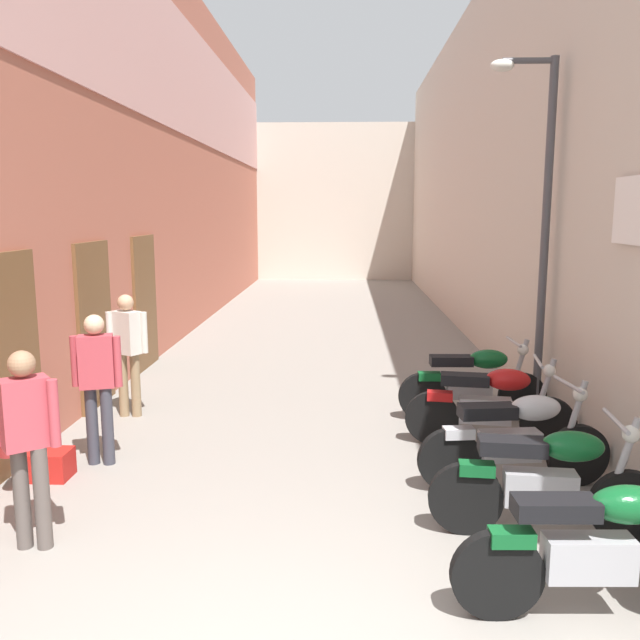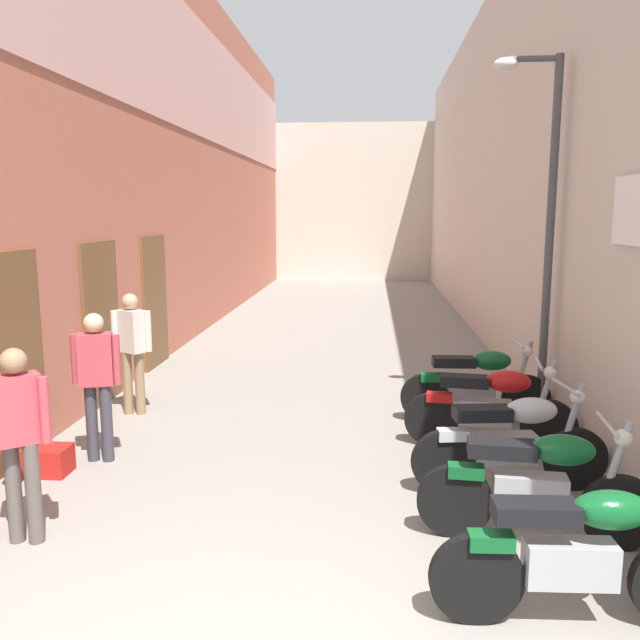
{
  "view_description": "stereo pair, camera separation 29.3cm",
  "coord_description": "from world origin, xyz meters",
  "px_view_note": "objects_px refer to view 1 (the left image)",
  "views": [
    {
      "loc": [
        0.39,
        -2.82,
        2.59
      ],
      "look_at": [
        0.11,
        4.56,
        1.36
      ],
      "focal_mm": 36.62,
      "sensor_mm": 36.0,
      "label": 1
    },
    {
      "loc": [
        0.69,
        -2.81,
        2.59
      ],
      "look_at": [
        0.11,
        4.56,
        1.36
      ],
      "focal_mm": 36.62,
      "sensor_mm": 36.0,
      "label": 2
    }
  ],
  "objects_px": {
    "motorcycle_nearest": "(599,546)",
    "street_lamp": "(538,213)",
    "motorcycle_fourth": "(491,404)",
    "plastic_crate": "(48,464)",
    "motorcycle_second": "(548,479)",
    "pedestrian_further_down": "(128,346)",
    "pedestrian_by_doorway": "(27,435)",
    "pedestrian_mid_alley": "(97,378)",
    "umbrella_leaning": "(4,427)",
    "motorcycle_third": "(516,437)",
    "motorcycle_fifth": "(474,381)"
  },
  "relations": [
    {
      "from": "motorcycle_third",
      "to": "umbrella_leaning",
      "type": "relative_size",
      "value": 1.91
    },
    {
      "from": "pedestrian_by_doorway",
      "to": "pedestrian_mid_alley",
      "type": "height_order",
      "value": "same"
    },
    {
      "from": "motorcycle_second",
      "to": "motorcycle_fourth",
      "type": "xyz_separation_m",
      "value": [
        -0.0,
        2.06,
        0.0
      ]
    },
    {
      "from": "plastic_crate",
      "to": "pedestrian_further_down",
      "type": "bearing_deg",
      "value": 85.13
    },
    {
      "from": "motorcycle_second",
      "to": "motorcycle_nearest",
      "type": "bearing_deg",
      "value": -90.0
    },
    {
      "from": "motorcycle_second",
      "to": "umbrella_leaning",
      "type": "height_order",
      "value": "motorcycle_second"
    },
    {
      "from": "motorcycle_second",
      "to": "motorcycle_fifth",
      "type": "bearing_deg",
      "value": 90.0
    },
    {
      "from": "motorcycle_nearest",
      "to": "motorcycle_fourth",
      "type": "bearing_deg",
      "value": 90.0
    },
    {
      "from": "pedestrian_mid_alley",
      "to": "pedestrian_further_down",
      "type": "height_order",
      "value": "same"
    },
    {
      "from": "umbrella_leaning",
      "to": "street_lamp",
      "type": "bearing_deg",
      "value": 25.02
    },
    {
      "from": "motorcycle_third",
      "to": "motorcycle_fifth",
      "type": "bearing_deg",
      "value": 90.0
    },
    {
      "from": "pedestrian_mid_alley",
      "to": "umbrella_leaning",
      "type": "bearing_deg",
      "value": -121.86
    },
    {
      "from": "motorcycle_nearest",
      "to": "pedestrian_further_down",
      "type": "bearing_deg",
      "value": 137.03
    },
    {
      "from": "pedestrian_by_doorway",
      "to": "motorcycle_second",
      "type": "bearing_deg",
      "value": 4.21
    },
    {
      "from": "pedestrian_by_doorway",
      "to": "street_lamp",
      "type": "xyz_separation_m",
      "value": [
        4.72,
        3.36,
        1.65
      ]
    },
    {
      "from": "pedestrian_mid_alley",
      "to": "pedestrian_further_down",
      "type": "xyz_separation_m",
      "value": [
        -0.22,
        1.6,
        0.0
      ]
    },
    {
      "from": "street_lamp",
      "to": "plastic_crate",
      "type": "bearing_deg",
      "value": -158.69
    },
    {
      "from": "motorcycle_second",
      "to": "motorcycle_fourth",
      "type": "height_order",
      "value": "same"
    },
    {
      "from": "motorcycle_third",
      "to": "plastic_crate",
      "type": "height_order",
      "value": "motorcycle_third"
    },
    {
      "from": "motorcycle_nearest",
      "to": "pedestrian_by_doorway",
      "type": "bearing_deg",
      "value": 169.46
    },
    {
      "from": "motorcycle_fifth",
      "to": "umbrella_leaning",
      "type": "distance_m",
      "value": 5.28
    },
    {
      "from": "motorcycle_fourth",
      "to": "plastic_crate",
      "type": "xyz_separation_m",
      "value": [
        -4.52,
        -1.03,
        -0.36
      ]
    },
    {
      "from": "motorcycle_fifth",
      "to": "motorcycle_nearest",
      "type": "bearing_deg",
      "value": -90.0
    },
    {
      "from": "motorcycle_fourth",
      "to": "pedestrian_further_down",
      "type": "height_order",
      "value": "pedestrian_further_down"
    },
    {
      "from": "plastic_crate",
      "to": "umbrella_leaning",
      "type": "bearing_deg",
      "value": -107.15
    },
    {
      "from": "motorcycle_fifth",
      "to": "plastic_crate",
      "type": "bearing_deg",
      "value": -156.1
    },
    {
      "from": "pedestrian_by_doorway",
      "to": "pedestrian_mid_alley",
      "type": "distance_m",
      "value": 1.71
    },
    {
      "from": "motorcycle_nearest",
      "to": "street_lamp",
      "type": "height_order",
      "value": "street_lamp"
    },
    {
      "from": "motorcycle_third",
      "to": "pedestrian_by_doorway",
      "type": "height_order",
      "value": "pedestrian_by_doorway"
    },
    {
      "from": "pedestrian_mid_alley",
      "to": "umbrella_leaning",
      "type": "height_order",
      "value": "pedestrian_mid_alley"
    },
    {
      "from": "pedestrian_mid_alley",
      "to": "plastic_crate",
      "type": "distance_m",
      "value": 0.95
    },
    {
      "from": "motorcycle_second",
      "to": "plastic_crate",
      "type": "bearing_deg",
      "value": 167.22
    },
    {
      "from": "motorcycle_fourth",
      "to": "umbrella_leaning",
      "type": "distance_m",
      "value": 4.9
    },
    {
      "from": "motorcycle_fourth",
      "to": "street_lamp",
      "type": "relative_size",
      "value": 0.42
    },
    {
      "from": "pedestrian_by_doorway",
      "to": "pedestrian_further_down",
      "type": "xyz_separation_m",
      "value": [
        -0.33,
        3.31,
        0.0
      ]
    },
    {
      "from": "motorcycle_nearest",
      "to": "motorcycle_third",
      "type": "xyz_separation_m",
      "value": [
        -0.0,
        2.02,
        0.0
      ]
    },
    {
      "from": "motorcycle_fifth",
      "to": "pedestrian_further_down",
      "type": "height_order",
      "value": "pedestrian_further_down"
    },
    {
      "from": "motorcycle_fifth",
      "to": "pedestrian_by_doorway",
      "type": "xyz_separation_m",
      "value": [
        -4.02,
        -3.33,
        0.42
      ]
    },
    {
      "from": "motorcycle_fourth",
      "to": "pedestrian_mid_alley",
      "type": "bearing_deg",
      "value": -171.16
    },
    {
      "from": "plastic_crate",
      "to": "street_lamp",
      "type": "relative_size",
      "value": 0.1
    },
    {
      "from": "motorcycle_second",
      "to": "pedestrian_further_down",
      "type": "distance_m",
      "value": 5.31
    },
    {
      "from": "plastic_crate",
      "to": "pedestrian_mid_alley",
      "type": "bearing_deg",
      "value": 45.04
    },
    {
      "from": "motorcycle_nearest",
      "to": "street_lamp",
      "type": "xyz_separation_m",
      "value": [
        0.69,
        4.1,
        2.07
      ]
    },
    {
      "from": "motorcycle_third",
      "to": "pedestrian_further_down",
      "type": "height_order",
      "value": "pedestrian_further_down"
    },
    {
      "from": "plastic_crate",
      "to": "street_lamp",
      "type": "height_order",
      "value": "street_lamp"
    },
    {
      "from": "pedestrian_further_down",
      "to": "street_lamp",
      "type": "relative_size",
      "value": 0.36
    },
    {
      "from": "motorcycle_fifth",
      "to": "pedestrian_by_doorway",
      "type": "bearing_deg",
      "value": -140.42
    },
    {
      "from": "motorcycle_nearest",
      "to": "motorcycle_fifth",
      "type": "distance_m",
      "value": 4.07
    },
    {
      "from": "motorcycle_second",
      "to": "motorcycle_fifth",
      "type": "distance_m",
      "value": 3.03
    },
    {
      "from": "motorcycle_third",
      "to": "umbrella_leaning",
      "type": "distance_m",
      "value": 4.69
    }
  ]
}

